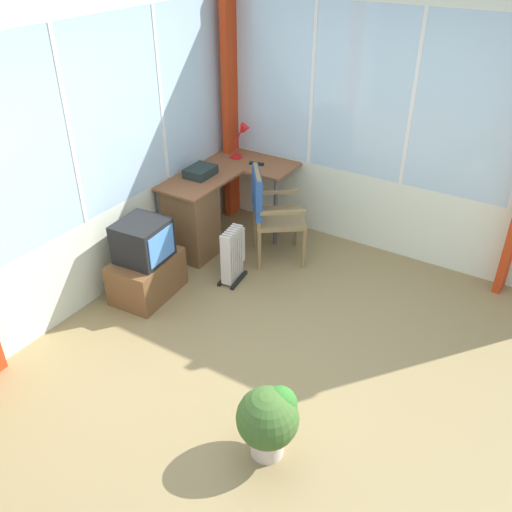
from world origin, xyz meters
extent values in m
cube|color=olive|center=(0.00, 0.00, -0.03)|extent=(5.31, 4.99, 0.06)
cube|color=silver|center=(0.00, 2.03, 0.39)|extent=(4.31, 0.06, 0.77)
cube|color=silver|center=(0.00, 2.03, 1.56)|extent=(4.23, 0.06, 1.58)
cube|color=silver|center=(0.00, 2.03, 2.44)|extent=(4.31, 0.06, 0.18)
cube|color=white|center=(0.00, 2.03, 1.56)|extent=(0.04, 0.07, 1.58)
cube|color=white|center=(1.08, 2.03, 1.56)|extent=(0.04, 0.07, 1.58)
cube|color=silver|center=(2.19, 0.00, 0.39)|extent=(0.06, 3.99, 0.77)
cube|color=silver|center=(2.19, 0.00, 1.56)|extent=(0.06, 3.91, 1.58)
cube|color=white|center=(2.19, 0.00, 1.56)|extent=(0.07, 0.04, 1.58)
cube|color=white|center=(2.19, 1.00, 1.56)|extent=(0.07, 0.04, 1.58)
cube|color=#BC3514|center=(2.06, 1.90, 1.22)|extent=(0.28, 0.10, 2.43)
cube|color=brown|center=(1.47, 1.72, 0.75)|extent=(1.33, 0.51, 0.02)
cube|color=brown|center=(1.88, 1.26, 0.75)|extent=(0.51, 0.41, 0.02)
cube|color=brown|center=(1.04, 1.72, 0.37)|extent=(0.40, 0.47, 0.73)
cylinder|color=#4C4C51|center=(1.67, 1.10, 0.37)|extent=(0.04, 0.04, 0.74)
cylinder|color=#4C4C51|center=(0.85, 1.93, 0.37)|extent=(0.04, 0.04, 0.74)
cylinder|color=red|center=(1.88, 1.73, 0.78)|extent=(0.13, 0.13, 0.02)
cylinder|color=red|center=(1.88, 1.73, 0.87)|extent=(0.02, 0.02, 0.17)
cylinder|color=red|center=(1.93, 1.70, 1.05)|extent=(0.05, 0.10, 0.16)
cone|color=red|center=(1.98, 1.66, 1.08)|extent=(0.12, 0.11, 0.12)
cube|color=black|center=(1.84, 1.44, 0.78)|extent=(0.08, 0.16, 0.02)
cube|color=#1F2C2B|center=(1.30, 1.76, 0.81)|extent=(0.30, 0.24, 0.09)
cylinder|color=olive|center=(1.42, 0.63, 0.21)|extent=(0.04, 0.04, 0.42)
cylinder|color=olive|center=(1.77, 0.90, 0.21)|extent=(0.04, 0.04, 0.42)
cylinder|color=olive|center=(1.16, 0.98, 0.21)|extent=(0.04, 0.04, 0.42)
cylinder|color=olive|center=(1.51, 1.25, 0.21)|extent=(0.04, 0.04, 0.42)
cube|color=olive|center=(1.46, 0.94, 0.44)|extent=(0.67, 0.67, 0.04)
cube|color=olive|center=(1.33, 1.12, 0.71)|extent=(0.37, 0.29, 0.49)
cube|color=#284E91|center=(1.33, 1.12, 0.73)|extent=(0.40, 0.32, 0.41)
cube|color=olive|center=(1.29, 0.81, 0.62)|extent=(0.29, 0.37, 0.03)
cube|color=olive|center=(1.64, 1.08, 0.62)|extent=(0.29, 0.37, 0.03)
cube|color=brown|center=(0.27, 1.63, 0.19)|extent=(0.67, 0.49, 0.39)
cube|color=black|center=(0.27, 1.63, 0.57)|extent=(0.45, 0.43, 0.36)
cube|color=#4E8EE4|center=(0.28, 1.43, 0.57)|extent=(0.34, 0.04, 0.28)
cube|color=#262628|center=(0.41, 1.65, 0.42)|extent=(0.28, 0.24, 0.07)
cube|color=silver|center=(0.74, 1.09, 0.29)|extent=(0.03, 0.10, 0.51)
cube|color=silver|center=(0.78, 1.09, 0.29)|extent=(0.03, 0.10, 0.51)
cube|color=silver|center=(0.82, 1.10, 0.29)|extent=(0.03, 0.10, 0.51)
cube|color=silver|center=(0.86, 1.10, 0.29)|extent=(0.03, 0.10, 0.51)
cube|color=silver|center=(0.90, 1.11, 0.29)|extent=(0.03, 0.10, 0.51)
cube|color=silver|center=(0.95, 1.11, 0.29)|extent=(0.03, 0.10, 0.51)
cube|color=silver|center=(0.99, 1.12, 0.29)|extent=(0.03, 0.10, 0.51)
cube|color=black|center=(0.87, 1.03, 0.01)|extent=(0.31, 0.07, 0.03)
cube|color=black|center=(0.85, 1.17, 0.01)|extent=(0.31, 0.07, 0.03)
cube|color=silver|center=(1.03, 1.12, 0.31)|extent=(0.06, 0.10, 0.36)
cylinder|color=beige|center=(-0.66, -0.20, 0.08)|extent=(0.22, 0.22, 0.17)
sphere|color=#3D6129|center=(-0.66, -0.20, 0.32)|extent=(0.40, 0.40, 0.40)
sphere|color=#307128|center=(-0.58, -0.24, 0.40)|extent=(0.22, 0.22, 0.22)
camera|label=1|loc=(-2.72, -1.40, 3.00)|focal=38.59mm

